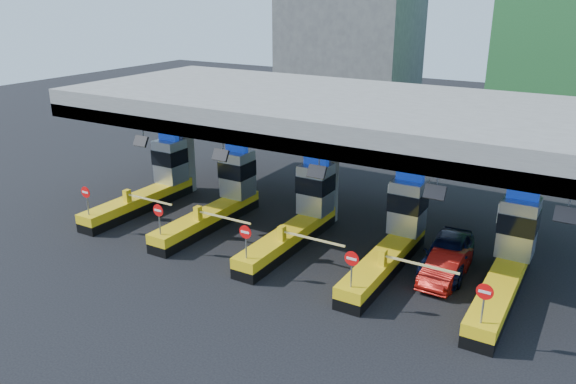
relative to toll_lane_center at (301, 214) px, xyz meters
The scene contains 10 objects.
ground 1.42m from the toll_lane_center, 90.42° to the right, with size 120.00×120.00×0.00m, color black.
toll_canopy 5.40m from the toll_lane_center, 90.02° to the left, with size 28.00×12.09×7.00m.
toll_lane_far_left 10.00m from the toll_lane_center, behind, with size 4.43×8.00×4.16m.
toll_lane_left 5.00m from the toll_lane_center, behind, with size 4.43×8.00×4.16m.
toll_lane_center is the anchor object (origin of this frame).
toll_lane_right 5.00m from the toll_lane_center, ahead, with size 4.43×8.00×4.16m.
toll_lane_far_right 10.00m from the toll_lane_center, ahead, with size 4.43×8.00×4.16m.
bg_building_concrete 39.11m from the toll_lane_center, 111.40° to the left, with size 14.00×10.00×18.00m, color #4C4C49.
van 7.38m from the toll_lane_center, ahead, with size 1.92×4.77×1.63m, color black.
red_car 7.61m from the toll_lane_center, ahead, with size 1.36×3.91×1.29m, color maroon.
Camera 1 is at (12.84, -22.70, 11.94)m, focal length 35.00 mm.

